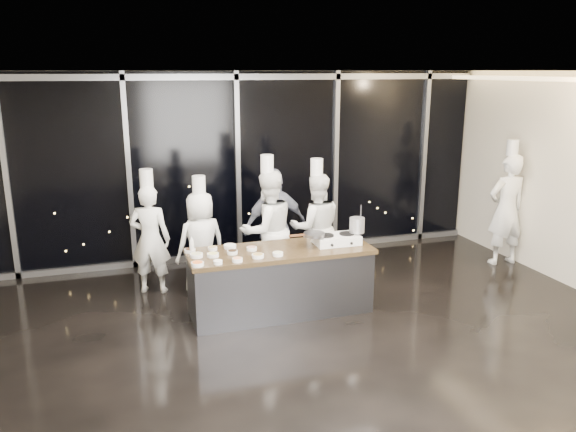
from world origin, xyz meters
The scene contains 15 objects.
ground centered at (0.00, 0.00, 0.00)m, with size 9.00×9.00×0.00m, color black.
room_shell centered at (0.18, 0.00, 2.25)m, with size 9.02×7.02×3.21m.
window_wall centered at (0.00, 3.43, 1.60)m, with size 8.90×0.11×3.20m.
demo_counter centered at (0.00, 0.90, 0.45)m, with size 2.46×0.86×0.90m.
stove centered at (0.81, 0.90, 0.96)m, with size 0.61×0.40×0.14m.
frying_pan centered at (0.47, 0.89, 1.06)m, with size 0.50×0.29×0.05m.
stock_pot centered at (1.10, 0.89, 1.14)m, with size 0.21×0.21×0.21m, color #BCBCBE.
prep_bowls centered at (-0.75, 0.85, 0.93)m, with size 1.20×0.73×0.05m.
squeeze_bottle centered at (-1.14, 1.10, 1.00)m, with size 0.06×0.06×0.22m.
chef_far_left centered at (-1.60, 2.18, 0.83)m, with size 0.69×0.56×1.85m.
chef_left centered at (-0.89, 1.95, 0.78)m, with size 0.85×0.67×1.75m.
chef_center centered at (0.08, 1.82, 0.91)m, with size 1.01×0.86×2.03m.
guest centered at (0.26, 2.03, 0.89)m, with size 1.12×0.65×1.79m.
chef_right centered at (0.89, 1.92, 0.86)m, with size 0.90×0.75×1.92m.
chef_side centered at (4.20, 1.69, 0.96)m, with size 0.69×0.46×2.11m.
Camera 1 is at (-2.04, -5.90, 3.21)m, focal length 35.00 mm.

